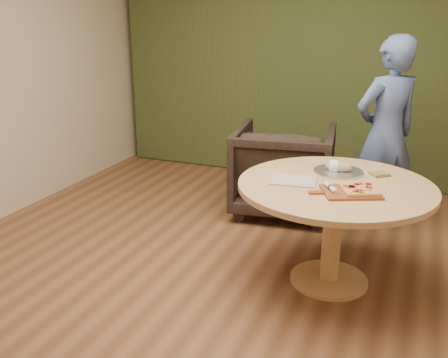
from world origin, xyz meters
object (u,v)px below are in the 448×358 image
Objects in this scene: person_standing at (386,134)px; bread_roll at (337,167)px; armchair at (284,165)px; pedestal_table at (334,203)px; pizza_paddle at (349,192)px; serving_tray at (338,172)px; cutlery_roll at (331,187)px; flatbread_pizza at (360,190)px.

bread_roll is at bearing 33.12° from person_standing.
armchair is 0.97m from person_standing.
pizza_paddle is at bearing -55.53° from pedestal_table.
bread_roll reaches higher than pedestal_table.
armchair is (-0.65, 0.94, -0.29)m from serving_tray.
pedestal_table is at bearing 37.65° from person_standing.
bread_roll reaches higher than cutlery_roll.
armchair is at bearing 119.91° from pedestal_table.
pedestal_table is at bearing 100.33° from pizza_paddle.
person_standing is (0.24, 0.96, 0.08)m from serving_tray.
pedestal_table is 7.41× the size of cutlery_roll.
serving_tray is at bearing 117.18° from flatbread_pizza.
person_standing is (0.04, 1.35, 0.06)m from flatbread_pizza.
bread_roll is at bearing 118.20° from flatbread_pizza.
person_standing is (0.10, 1.37, 0.08)m from pizza_paddle.
bread_roll is 0.11× the size of person_standing.
person_standing is at bearing 76.13° from serving_tray.
pedestal_table is 0.28m from flatbread_pizza.
pizza_paddle reaches higher than pedestal_table.
bread_roll is 0.21× the size of armchair.
cutlery_roll is (-0.18, -0.03, 0.00)m from flatbread_pizza.
flatbread_pizza is 0.44m from serving_tray.
bread_roll is at bearing 85.70° from pizza_paddle.
flatbread_pizza is 0.31× the size of armchair.
pedestal_table is at bearing 111.84° from armchair.
armchair reaches higher than bread_roll.
pedestal_table is at bearing 139.96° from flatbread_pizza.
armchair is 0.55× the size of person_standing.
bread_roll is 1.18m from armchair.
serving_tray is (-0.14, 0.41, -0.00)m from pizza_paddle.
pizza_paddle is 2.45× the size of bread_roll.
serving_tray is 0.04m from bread_roll.
serving_tray is 0.99m from person_standing.
flatbread_pizza reaches higher than pizza_paddle.
armchair is (-0.68, 1.18, -0.14)m from pedestal_table.
person_standing is (0.21, 1.38, 0.06)m from cutlery_roll.
person_standing is at bearing 75.63° from bread_roll.
person_standing is at bearing 48.51° from cutlery_roll.
armchair reaches higher than flatbread_pizza.
bread_roll is (-0.15, 0.41, 0.04)m from pizza_paddle.
flatbread_pizza is 0.17× the size of person_standing.
armchair reaches higher than cutlery_roll.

